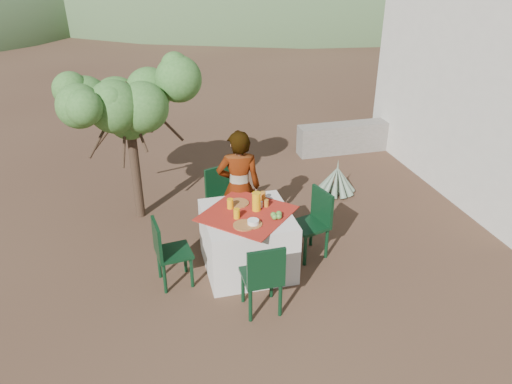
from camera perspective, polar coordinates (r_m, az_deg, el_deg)
ground at (r=6.02m, az=-5.65°, el=-10.42°), size 160.00×160.00×0.00m
table at (r=6.06m, az=-1.00°, el=-5.55°), size 1.30×1.30×0.76m
chair_far at (r=6.85m, az=-3.82°, el=-0.41°), size 0.52×0.52×0.89m
chair_near at (r=5.29m, az=0.84°, el=-9.59°), size 0.41×0.41×0.88m
chair_left at (r=5.82m, az=-10.10°, el=-6.54°), size 0.43×0.43×0.84m
chair_right at (r=6.30m, az=6.68°, el=-3.21°), size 0.50×0.50×0.88m
person at (r=6.42m, az=-1.96°, el=0.52°), size 0.62×0.46×1.56m
shrub_tree at (r=6.96m, az=-13.87°, el=9.19°), size 1.72×1.69×2.02m
agave at (r=8.00m, az=9.21°, el=1.32°), size 0.60×0.61×0.64m
stone_wall at (r=9.77m, az=12.27°, el=6.28°), size 2.60×0.35×0.55m
plate_far at (r=6.07m, az=-2.03°, el=-1.27°), size 0.26×0.26×0.01m
plate_near at (r=5.61m, az=-1.35°, el=-3.81°), size 0.26×0.26×0.01m
glass_far at (r=5.94m, az=-2.96°, el=-1.34°), size 0.08×0.08×0.12m
glass_near at (r=5.74m, az=-2.23°, el=-2.47°), size 0.07×0.07×0.12m
juice_pitcher at (r=5.87m, az=0.05°, el=-1.09°), size 0.10×0.10×0.23m
bowl_plate at (r=5.63m, az=-0.32°, el=-3.70°), size 0.21×0.21×0.01m
white_bowl at (r=5.61m, az=-0.32°, el=-3.43°), size 0.13×0.13×0.05m
jar_left at (r=5.98m, az=1.18°, el=-1.28°), size 0.06×0.06×0.09m
jar_right at (r=6.13m, az=0.81°, el=-0.44°), size 0.07×0.07×0.11m
napkin_holder at (r=5.96m, az=0.46°, el=-1.43°), size 0.07×0.05×0.08m
fruit_cluster at (r=5.75m, az=2.35°, el=-2.70°), size 0.14×0.13×0.07m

